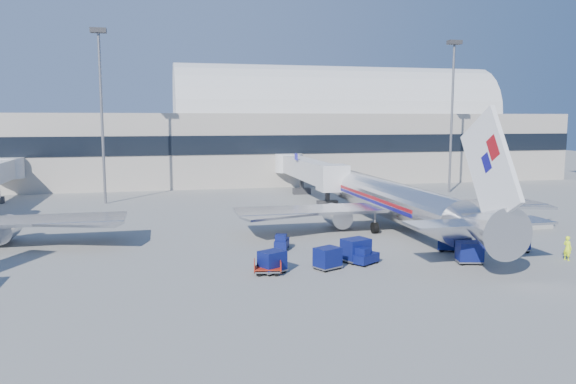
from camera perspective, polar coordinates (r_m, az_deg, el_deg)
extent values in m
plane|color=gray|center=(49.98, 2.36, -5.40)|extent=(260.00, 260.00, 0.00)
cube|color=#B2AA9E|center=(103.81, -19.70, 4.18)|extent=(170.00, 28.00, 12.00)
cube|color=black|center=(89.94, -20.74, 4.34)|extent=(170.00, 0.40, 3.00)
cylinder|color=silver|center=(108.13, 4.79, 7.88)|extent=(60.00, 18.00, 18.00)
cylinder|color=silver|center=(58.32, 10.32, -0.77)|extent=(3.80, 28.00, 3.80)
sphere|color=silver|center=(71.28, 5.88, 0.79)|extent=(3.72, 3.72, 3.72)
cone|color=silver|center=(43.38, 19.23, -3.34)|extent=(3.80, 6.00, 3.80)
cube|color=maroon|center=(59.19, 9.94, -0.40)|extent=(3.85, 20.16, 0.32)
cube|color=navy|center=(59.24, 9.93, -0.75)|extent=(3.85, 20.16, 0.32)
cube|color=white|center=(42.39, 19.84, 2.40)|extent=(0.35, 7.79, 8.74)
cube|color=silver|center=(43.76, 18.90, -2.97)|extent=(11.00, 3.00, 0.18)
cube|color=silver|center=(57.50, 10.70, -1.50)|extent=(32.00, 5.00, 0.28)
cylinder|color=#B7B7BC|center=(57.09, 5.00, -2.43)|extent=(2.10, 3.80, 2.10)
cylinder|color=#B7B7BC|center=(61.35, 14.83, -1.96)|extent=(2.10, 3.80, 2.10)
cylinder|color=black|center=(68.80, 6.65, -1.52)|extent=(0.40, 0.90, 0.90)
cylinder|color=#B7B7BC|center=(56.03, -26.82, -3.39)|extent=(2.10, 3.80, 2.10)
cube|color=silver|center=(79.99, 1.94, 2.33)|extent=(2.70, 24.00, 2.70)
cube|color=silver|center=(68.33, 4.58, 1.44)|extent=(3.40, 3.20, 3.20)
cylinder|color=silver|center=(91.11, 0.08, 2.96)|extent=(4.40, 4.40, 3.00)
cube|color=#2D2D30|center=(70.68, 4.02, -0.15)|extent=(0.50, 0.50, 3.00)
cube|color=#2D2D30|center=(70.87, 4.01, -1.23)|extent=(2.60, 1.00, 0.90)
cube|color=#2D2D30|center=(83.10, 1.40, 1.00)|extent=(0.50, 0.50, 3.00)
cube|color=#2D2D30|center=(83.26, 1.40, 0.08)|extent=(2.60, 1.00, 0.90)
cube|color=navy|center=(79.46, 0.83, 3.61)|extent=(0.12, 1.40, 0.90)
cylinder|color=silver|center=(91.32, -26.56, 2.19)|extent=(4.40, 4.40, 3.00)
cylinder|color=slate|center=(77.31, -18.37, 6.98)|extent=(0.36, 0.36, 22.00)
cube|color=#2D2D30|center=(78.12, -18.72, 15.29)|extent=(2.00, 1.20, 0.60)
cylinder|color=slate|center=(88.15, 16.29, 7.07)|extent=(0.36, 0.36, 22.00)
cube|color=#2D2D30|center=(88.86, 16.56, 14.37)|extent=(2.00, 1.20, 0.60)
cube|color=#9E9E96|center=(58.91, 18.99, -3.39)|extent=(3.00, 0.55, 0.90)
cube|color=#9E9E96|center=(60.71, 21.64, -3.20)|extent=(3.00, 0.55, 0.90)
cube|color=#9E9E96|center=(62.63, 24.13, -3.01)|extent=(3.00, 0.55, 0.90)
cube|color=#0A1250|center=(43.76, 7.95, -6.65)|extent=(2.33, 2.04, 0.69)
cube|color=#0A1250|center=(43.27, 7.61, -6.06)|extent=(1.19, 1.22, 0.64)
cylinder|color=black|center=(44.63, 8.06, -6.70)|extent=(0.54, 0.45, 0.51)
cube|color=#0A1250|center=(49.50, 16.31, -5.17)|extent=(2.58, 2.11, 0.75)
cube|color=#0A1250|center=(49.37, 15.75, -4.47)|extent=(1.27, 1.31, 0.70)
cylinder|color=black|center=(50.03, 17.21, -5.39)|extent=(0.60, 0.46, 0.56)
cube|color=#0A1250|center=(48.25, -0.65, -5.25)|extent=(1.73, 2.35, 0.69)
cube|color=#0A1250|center=(47.68, -0.72, -4.72)|extent=(1.15, 1.10, 0.64)
cylinder|color=black|center=(49.07, -1.00, -5.33)|extent=(0.37, 0.55, 0.52)
cube|color=#0A1250|center=(44.24, 6.90, -5.75)|extent=(2.40, 2.15, 1.60)
cube|color=slate|center=(44.43, 6.89, -6.76)|extent=(2.52, 2.24, 0.11)
cylinder|color=black|center=(45.37, 7.13, -6.49)|extent=(0.47, 0.32, 0.44)
cube|color=#0A1250|center=(41.95, 4.03, -6.61)|extent=(2.19, 2.01, 1.42)
cube|color=slate|center=(42.13, 4.02, -7.55)|extent=(2.30, 2.10, 0.10)
cylinder|color=black|center=(42.97, 4.20, -7.28)|extent=(0.42, 0.31, 0.39)
cube|color=#0A1250|center=(40.87, -1.62, -6.97)|extent=(2.19, 2.03, 1.42)
cube|color=slate|center=(41.06, -1.61, -7.94)|extent=(2.30, 2.12, 0.10)
cylinder|color=black|center=(41.88, -1.36, -7.65)|extent=(0.42, 0.32, 0.39)
cube|color=#0A1250|center=(45.64, 17.96, -5.75)|extent=(2.11, 1.81, 1.48)
cube|color=slate|center=(45.81, 17.92, -6.66)|extent=(2.23, 1.88, 0.10)
cylinder|color=black|center=(46.56, 18.55, -6.49)|extent=(0.44, 0.25, 0.41)
cube|color=#0A1250|center=(51.06, 22.10, -4.47)|extent=(2.21, 1.86, 1.60)
cube|color=slate|center=(51.22, 22.06, -5.35)|extent=(2.33, 1.93, 0.11)
cylinder|color=black|center=(52.09, 22.54, -5.20)|extent=(0.46, 0.25, 0.44)
cube|color=slate|center=(40.64, -2.10, -7.96)|extent=(2.14, 1.64, 0.11)
cube|color=#9B1F0E|center=(40.60, -2.10, -7.72)|extent=(2.15, 1.68, 0.07)
cylinder|color=black|center=(41.16, -1.24, -7.95)|extent=(0.37, 0.20, 0.35)
imported|color=#D3FF1A|center=(49.61, 26.52, -5.13)|extent=(0.59, 0.79, 1.96)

